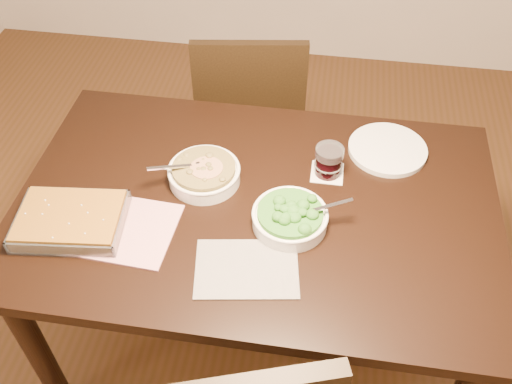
{
  "coord_description": "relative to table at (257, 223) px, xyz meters",
  "views": [
    {
      "loc": [
        0.17,
        -1.12,
        1.96
      ],
      "look_at": [
        -0.0,
        -0.01,
        0.8
      ],
      "focal_mm": 40.0,
      "sensor_mm": 36.0,
      "label": 1
    }
  ],
  "objects": [
    {
      "name": "ground",
      "position": [
        0.0,
        0.0,
        -0.65
      ],
      "size": [
        4.0,
        4.0,
        0.0
      ],
      "primitive_type": "plane",
      "color": "#492E15",
      "rests_on": "ground"
    },
    {
      "name": "table",
      "position": [
        0.0,
        0.0,
        0.0
      ],
      "size": [
        1.4,
        0.9,
        0.75
      ],
      "color": "black",
      "rests_on": "ground"
    },
    {
      "name": "magazine_a",
      "position": [
        -0.37,
        -0.16,
        0.1
      ],
      "size": [
        0.34,
        0.26,
        0.01
      ],
      "primitive_type": "cube",
      "rotation": [
        0.0,
        0.0,
        -0.06
      ],
      "color": "#B53357",
      "rests_on": "table"
    },
    {
      "name": "magazine_b",
      "position": [
        0.01,
        -0.24,
        0.1
      ],
      "size": [
        0.3,
        0.23,
        0.0
      ],
      "primitive_type": "cube",
      "rotation": [
        0.0,
        0.0,
        0.16
      ],
      "color": "#26272E",
      "rests_on": "table"
    },
    {
      "name": "coaster",
      "position": [
        0.19,
        0.15,
        0.1
      ],
      "size": [
        0.1,
        0.1,
        0.0
      ],
      "primitive_type": "cube",
      "color": "white",
      "rests_on": "table"
    },
    {
      "name": "stew_bowl",
      "position": [
        -0.17,
        0.07,
        0.13
      ],
      "size": [
        0.22,
        0.22,
        0.08
      ],
      "color": "white",
      "rests_on": "table"
    },
    {
      "name": "broccoli_bowl",
      "position": [
        0.1,
        -0.07,
        0.12
      ],
      "size": [
        0.24,
        0.21,
        0.08
      ],
      "color": "white",
      "rests_on": "table"
    },
    {
      "name": "baking_dish",
      "position": [
        -0.49,
        -0.17,
        0.12
      ],
      "size": [
        0.31,
        0.24,
        0.05
      ],
      "rotation": [
        0.0,
        0.0,
        0.1
      ],
      "color": "silver",
      "rests_on": "table"
    },
    {
      "name": "wine_tumbler",
      "position": [
        0.19,
        0.15,
        0.15
      ],
      "size": [
        0.09,
        0.09,
        0.1
      ],
      "color": "black",
      "rests_on": "coaster"
    },
    {
      "name": "dinner_plate",
      "position": [
        0.38,
        0.28,
        0.1
      ],
      "size": [
        0.25,
        0.25,
        0.02
      ],
      "primitive_type": "cylinder",
      "color": "silver",
      "rests_on": "table"
    },
    {
      "name": "chair_far",
      "position": [
        -0.14,
        0.72,
        -0.15
      ],
      "size": [
        0.48,
        0.48,
        0.9
      ],
      "rotation": [
        0.0,
        0.0,
        3.29
      ],
      "color": "black",
      "rests_on": "ground"
    }
  ]
}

